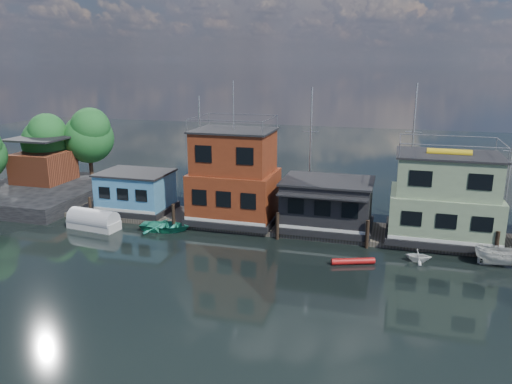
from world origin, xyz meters
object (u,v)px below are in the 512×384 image
(dinghy_white, at_px, (418,255))
(tarp_runabout, at_px, (94,221))
(dinghy_teal, at_px, (165,226))
(houseboat_blue, at_px, (136,192))
(houseboat_dark, at_px, (327,204))
(houseboat_red, at_px, (234,178))
(houseboat_green, at_px, (445,199))
(red_kayak, at_px, (353,261))
(motorboat, at_px, (505,256))

(dinghy_white, relative_size, tarp_runabout, 0.39)
(dinghy_teal, bearing_deg, houseboat_blue, 46.09)
(houseboat_dark, bearing_deg, houseboat_blue, 179.94)
(houseboat_blue, height_order, houseboat_red, houseboat_red)
(houseboat_green, distance_m, dinghy_teal, 22.47)
(houseboat_red, xyz_separation_m, houseboat_dark, (8.00, -0.02, -1.69))
(dinghy_teal, relative_size, red_kayak, 1.36)
(red_kayak, bearing_deg, tarp_runabout, 155.32)
(houseboat_red, xyz_separation_m, houseboat_green, (17.00, 0.00, -0.55))
(dinghy_white, relative_size, red_kayak, 0.59)
(houseboat_dark, relative_size, dinghy_teal, 1.77)
(houseboat_red, height_order, red_kayak, houseboat_red)
(houseboat_dark, height_order, houseboat_green, houseboat_green)
(motorboat, bearing_deg, tarp_runabout, 91.30)
(houseboat_blue, distance_m, tarp_runabout, 5.05)
(houseboat_blue, height_order, dinghy_teal, houseboat_blue)
(houseboat_blue, bearing_deg, red_kayak, -17.19)
(houseboat_green, xyz_separation_m, red_kayak, (-6.20, -6.28, -3.33))
(houseboat_blue, distance_m, red_kayak, 21.34)
(dinghy_teal, xyz_separation_m, red_kayak, (15.79, -2.85, -0.21))
(houseboat_red, relative_size, dinghy_white, 6.52)
(houseboat_red, xyz_separation_m, dinghy_white, (15.20, -4.57, -3.62))
(houseboat_red, bearing_deg, dinghy_white, -16.75)
(houseboat_green, bearing_deg, red_kayak, -134.65)
(houseboat_dark, distance_m, dinghy_white, 8.74)
(dinghy_white, xyz_separation_m, tarp_runabout, (-26.28, 0.03, 0.20))
(houseboat_green, height_order, dinghy_teal, houseboat_green)
(houseboat_blue, relative_size, red_kayak, 2.09)
(dinghy_teal, distance_m, dinghy_white, 20.22)
(houseboat_blue, bearing_deg, motorboat, -7.16)
(dinghy_white, bearing_deg, houseboat_dark, 58.11)
(dinghy_white, relative_size, motorboat, 0.46)
(houseboat_dark, bearing_deg, dinghy_white, -32.31)
(houseboat_red, bearing_deg, houseboat_dark, -0.14)
(houseboat_red, height_order, dinghy_teal, houseboat_red)
(dinghy_white, height_order, red_kayak, dinghy_white)
(dinghy_white, bearing_deg, houseboat_red, 73.68)
(red_kayak, bearing_deg, houseboat_blue, 142.66)
(houseboat_dark, bearing_deg, dinghy_teal, -165.30)
(houseboat_red, distance_m, dinghy_white, 16.28)
(houseboat_blue, distance_m, motorboat, 30.66)
(houseboat_green, relative_size, tarp_runabout, 1.81)
(houseboat_blue, height_order, dinghy_white, houseboat_blue)
(houseboat_green, bearing_deg, houseboat_red, -180.00)
(houseboat_dark, distance_m, tarp_runabout, 19.68)
(houseboat_blue, xyz_separation_m, houseboat_green, (26.50, 0.00, 1.34))
(houseboat_red, relative_size, red_kayak, 3.87)
(red_kayak, xyz_separation_m, motorboat, (10.09, 2.46, 0.54))
(tarp_runabout, bearing_deg, dinghy_teal, 17.58)
(houseboat_dark, relative_size, motorboat, 1.88)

